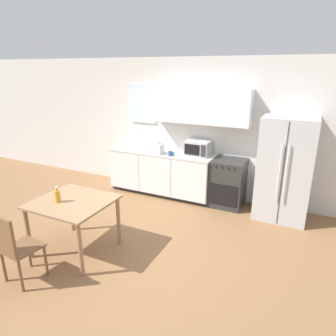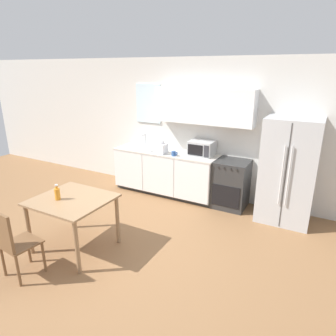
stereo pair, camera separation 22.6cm
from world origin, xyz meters
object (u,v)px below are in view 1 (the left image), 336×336
Objects in this scene: refrigerator at (285,169)px; drink_bottle at (58,196)px; coffee_mug at (171,153)px; oven_range at (228,183)px; microwave at (198,148)px; dining_chair_near at (13,245)px; dining_table at (73,208)px.

drink_bottle is at bearing -136.96° from refrigerator.
refrigerator reaches higher than coffee_mug.
oven_range is at bearing 56.33° from drink_bottle.
coffee_mug is at bearing -145.78° from microwave.
coffee_mug is (-1.08, -0.23, 0.50)m from oven_range.
coffee_mug reaches higher than dining_chair_near.
drink_bottle is (-1.68, -2.53, 0.42)m from oven_range.
dining_table is (-0.90, -2.49, -0.37)m from microwave.
microwave reaches higher than coffee_mug.
dining_chair_near reaches higher than oven_range.
microwave reaches higher than dining_chair_near.
coffee_mug is (-0.44, -0.30, -0.09)m from microwave.
dining_chair_near is 0.80m from drink_bottle.
refrigerator is 3.62m from drink_bottle.
oven_range reaches higher than dining_table.
dining_table is 0.27m from drink_bottle.
microwave reaches higher than oven_range.
coffee_mug is (-2.05, -0.17, 0.07)m from refrigerator.
coffee_mug is at bearing -175.26° from refrigerator.
drink_bottle is at bearing -142.52° from dining_table.
microwave is 2.81m from drink_bottle.
dining_chair_near is 4.20× the size of drink_bottle.
refrigerator reaches higher than drink_bottle.
refrigerator is 3.44m from dining_table.
dining_chair_near is (-2.65, -3.20, -0.34)m from refrigerator.
coffee_mug reaches higher than dining_table.
microwave is 0.46× the size of dining_table.
refrigerator is 15.18× the size of coffee_mug.
oven_range is at bearing 68.53° from dining_chair_near.
microwave is (-0.64, 0.08, 0.59)m from oven_range.
microwave is at bearing 34.22° from coffee_mug.
refrigerator reaches higher than dining_table.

